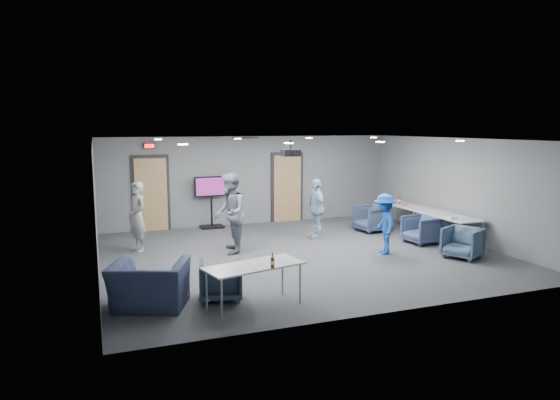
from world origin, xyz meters
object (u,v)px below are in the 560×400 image
object	(u,v)px
chair_front_a	(221,280)
tv_stand	(211,199)
person_d	(384,224)
chair_front_b	(150,285)
chair_right_b	(422,230)
table_right_b	(448,217)
bottle_front	(272,262)
person_b	(230,213)
chair_right_a	(371,218)
person_a	(137,217)
table_front_left	(254,268)
table_right_a	(405,206)
bottle_right	(400,200)
projector	(291,153)
person_c	(316,208)
chair_right_c	(463,243)

from	to	relation	value
chair_front_a	tv_stand	distance (m)	6.29
person_d	chair_front_b	xyz separation A→B (m)	(-5.59, -1.72, -0.33)
chair_right_b	table_right_b	bearing A→B (deg)	67.78
chair_right_b	bottle_front	size ratio (longest dim) A/B	3.04
person_b	chair_right_a	xyz separation A→B (m)	(4.43, 0.97, -0.58)
person_a	table_front_left	xyz separation A→B (m)	(1.50, -4.56, -0.17)
person_a	person_b	size ratio (longest dim) A/B	0.89
chair_front_b	tv_stand	distance (m)	6.63
table_right_a	chair_front_a	bearing A→B (deg)	121.50
bottle_right	projector	bearing A→B (deg)	-156.85
table_front_left	chair_front_b	bearing A→B (deg)	146.21
person_d	table_right_b	bearing A→B (deg)	117.17
chair_right_a	chair_front_a	distance (m)	6.75
person_b	chair_front_a	size ratio (longest dim) A/B	2.59
bottle_right	tv_stand	bearing A→B (deg)	159.03
chair_front_b	tv_stand	size ratio (longest dim) A/B	0.78
chair_front_a	person_c	bearing A→B (deg)	-119.32
person_a	person_b	world-z (taller)	person_b
tv_stand	projector	size ratio (longest dim) A/B	3.86
projector	table_right_b	bearing A→B (deg)	-1.42
chair_right_b	bottle_front	bearing A→B (deg)	-63.71
chair_front_a	bottle_front	size ratio (longest dim) A/B	2.85
person_a	chair_front_a	distance (m)	4.13
bottle_front	chair_right_b	bearing A→B (deg)	31.33
table_front_left	tv_stand	size ratio (longest dim) A/B	1.15
person_b	bottle_front	size ratio (longest dim) A/B	7.39
bottle_right	chair_right_a	bearing A→B (deg)	-173.40
table_right_b	table_right_a	bearing A→B (deg)	0.00
person_c	person_d	distance (m)	2.28
projector	bottle_front	bearing A→B (deg)	-113.84
chair_front_b	projector	xyz separation A→B (m)	(3.46, 2.37, 2.01)
person_a	person_c	size ratio (longest dim) A/B	1.06
person_b	projector	distance (m)	2.04
person_b	chair_right_a	bearing A→B (deg)	115.06
bottle_front	table_right_a	bearing A→B (deg)	39.73
person_c	chair_right_b	size ratio (longest dim) A/B	2.04
person_d	chair_right_c	world-z (taller)	person_d
person_b	table_right_a	world-z (taller)	person_b
bottle_front	tv_stand	size ratio (longest dim) A/B	0.17
chair_right_b	projector	distance (m)	4.15
person_a	tv_stand	xyz separation A→B (m)	(2.30, 2.19, 0.02)
table_front_left	chair_right_a	bearing A→B (deg)	29.25
chair_right_b	chair_front_b	size ratio (longest dim) A/B	0.66
chair_right_a	table_right_b	world-z (taller)	chair_right_a
projector	person_a	bearing A→B (deg)	156.73
table_front_left	projector	xyz separation A→B (m)	(1.82, 2.97, 1.72)
person_a	table_right_b	bearing A→B (deg)	53.16
chair_right_c	chair_front_b	bearing A→B (deg)	-111.30
chair_right_a	projector	xyz separation A→B (m)	(-3.16, -1.67, 2.03)
person_a	projector	size ratio (longest dim) A/B	4.26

